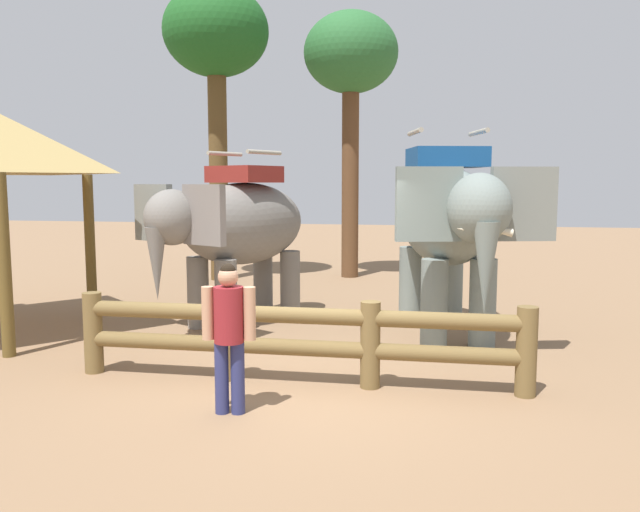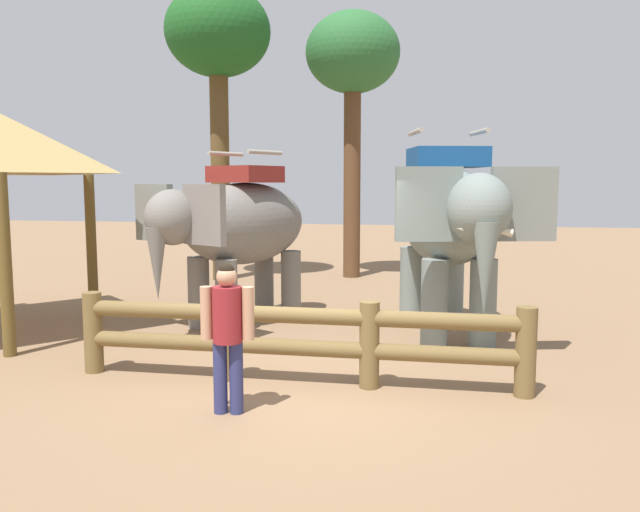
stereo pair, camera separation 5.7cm
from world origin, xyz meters
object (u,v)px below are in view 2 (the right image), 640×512
Objects in this scene: log_fence at (296,335)px; tourist_woman_in_black at (227,327)px; tree_back_center at (218,42)px; elephant_center at (450,222)px; tree_far_left at (353,62)px; elephant_near_left at (237,228)px.

tourist_woman_in_black is (-0.48, -1.12, 0.33)m from log_fence.
tourist_woman_in_black is 0.22× the size of tree_back_center.
tree_back_center is at bearing 115.39° from log_fence.
elephant_center is 8.62m from tree_back_center.
tree_back_center reaches higher than tree_far_left.
tree_back_center reaches higher than elephant_near_left.
tourist_woman_in_black reaches higher than log_fence.
log_fence is 3.55m from elephant_center.
elephant_center is 2.43× the size of tourist_woman_in_black.
tree_back_center is (-2.02, 4.87, 4.20)m from elephant_near_left.
tourist_woman_in_black is 10.82m from tree_back_center.
tree_far_left is (1.17, 5.93, 3.79)m from elephant_near_left.
tree_far_left is at bearing 93.63° from log_fence.
elephant_center is at bearing -4.47° from elephant_near_left.
tree_back_center reaches higher than elephant_center.
elephant_near_left is (-1.74, 3.05, 1.08)m from log_fence.
elephant_near_left reaches higher than tourist_woman_in_black.
tree_back_center is at bearing 109.91° from tourist_woman_in_black.
tree_back_center is (-5.60, 5.15, 4.04)m from elephant_center.
tree_back_center reaches higher than tourist_woman_in_black.
tourist_woman_in_black is at bearing -70.09° from tree_back_center.
tourist_woman_in_black is (1.26, -4.17, -0.75)m from elephant_near_left.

